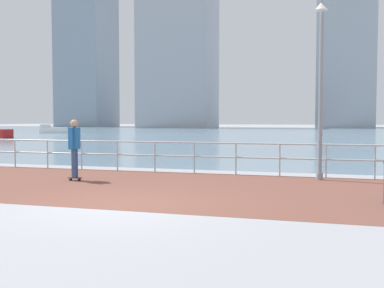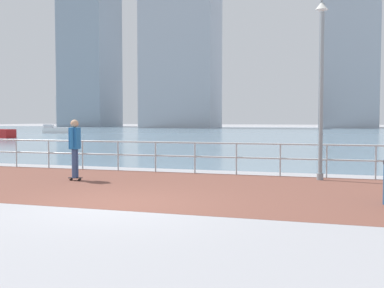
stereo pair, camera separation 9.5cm
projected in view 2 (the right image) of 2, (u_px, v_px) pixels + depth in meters
The scene contains 10 objects.
ground at pixel (285, 136), 47.80m from camera, with size 220.00×220.00×0.00m, color #9E9EA3.
brick_paving at pixel (161, 187), 12.03m from camera, with size 28.00×6.40×0.01m, color brown.
harbor_water at pixel (293, 133), 58.15m from camera, with size 180.00×88.00×0.00m, color #6B899E.
waterfront_railing at pixel (195, 152), 15.05m from camera, with size 25.25×0.06×1.04m.
lamppost at pixel (321, 71), 13.05m from camera, with size 0.36×0.82×5.73m.
skateboarder at pixel (75, 144), 13.18m from camera, with size 0.41×0.56×1.78m.
sailboat_blue at pixel (55, 130), 59.03m from camera, with size 3.52×2.09×4.73m.
tower_steel at pixel (348, 39), 96.87m from camera, with size 11.43×17.60×39.36m.
tower_glass at pixel (181, 48), 96.08m from camera, with size 15.44×10.70×35.52m.
tower_beige at pixel (90, 58), 111.89m from camera, with size 11.49×12.40×35.73m.
Camera 2 is at (4.20, -8.60, 1.79)m, focal length 42.46 mm.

